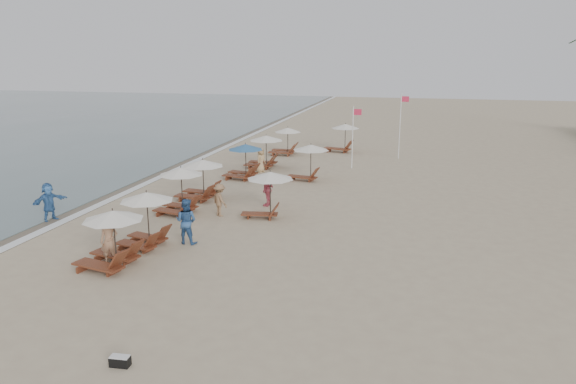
% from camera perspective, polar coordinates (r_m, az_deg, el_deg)
% --- Properties ---
extents(ground, '(160.00, 160.00, 0.00)m').
position_cam_1_polar(ground, '(21.43, 0.05, -6.38)').
color(ground, tan).
rests_on(ground, ground).
extents(wet_sand_band, '(3.20, 140.00, 0.01)m').
position_cam_1_polar(wet_sand_band, '(35.02, -16.01, 1.29)').
color(wet_sand_band, '#6B5E4C').
rests_on(wet_sand_band, ground).
extents(foam_line, '(0.50, 140.00, 0.02)m').
position_cam_1_polar(foam_line, '(34.39, -14.13, 1.20)').
color(foam_line, white).
rests_on(foam_line, ground).
extents(lounger_station_0, '(2.60, 2.22, 2.18)m').
position_cam_1_polar(lounger_station_0, '(20.69, -18.41, -4.81)').
color(lounger_station_0, brown).
rests_on(lounger_station_0, ground).
extents(lounger_station_1, '(2.42, 2.13, 2.30)m').
position_cam_1_polar(lounger_station_1, '(22.40, -15.02, -2.74)').
color(lounger_station_1, brown).
rests_on(lounger_station_1, ground).
extents(lounger_station_2, '(2.48, 2.15, 2.31)m').
position_cam_1_polar(lounger_station_2, '(26.72, -11.56, 0.16)').
color(lounger_station_2, brown).
rests_on(lounger_station_2, ground).
extents(lounger_station_3, '(2.61, 2.24, 2.17)m').
position_cam_1_polar(lounger_station_3, '(29.26, -9.38, 1.30)').
color(lounger_station_3, brown).
rests_on(lounger_station_3, ground).
extents(lounger_station_4, '(2.56, 2.20, 2.19)m').
position_cam_1_polar(lounger_station_4, '(33.84, -4.85, 3.25)').
color(lounger_station_4, brown).
rests_on(lounger_station_4, ground).
extents(lounger_station_5, '(2.63, 2.32, 2.22)m').
position_cam_1_polar(lounger_station_5, '(37.14, -2.66, 4.32)').
color(lounger_station_5, brown).
rests_on(lounger_station_5, ground).
extents(lounger_station_6, '(2.50, 2.06, 2.11)m').
position_cam_1_polar(lounger_station_6, '(41.90, -0.36, 5.31)').
color(lounger_station_6, brown).
rests_on(lounger_station_6, ground).
extents(inland_station_0, '(2.52, 2.24, 2.22)m').
position_cam_1_polar(inland_station_0, '(25.46, -2.28, 0.51)').
color(inland_station_0, brown).
rests_on(inland_station_0, ground).
extents(inland_station_1, '(2.66, 2.24, 2.22)m').
position_cam_1_polar(inland_station_1, '(33.15, 2.05, 3.61)').
color(inland_station_1, brown).
rests_on(inland_station_1, ground).
extents(inland_station_2, '(2.89, 2.24, 2.22)m').
position_cam_1_polar(inland_station_2, '(43.23, 5.67, 5.90)').
color(inland_station_2, brown).
rests_on(inland_station_2, ground).
extents(beachgoer_near, '(0.77, 0.65, 1.78)m').
position_cam_1_polar(beachgoer_near, '(21.04, -18.38, -4.97)').
color(beachgoer_near, tan).
rests_on(beachgoer_near, ground).
extents(beachgoer_mid_a, '(0.98, 0.79, 1.90)m').
position_cam_1_polar(beachgoer_mid_a, '(22.51, -10.71, -3.05)').
color(beachgoer_mid_a, '#2E558B').
rests_on(beachgoer_mid_a, ground).
extents(beachgoer_mid_b, '(1.18, 1.10, 1.59)m').
position_cam_1_polar(beachgoer_mid_b, '(26.10, -7.22, -0.84)').
color(beachgoer_mid_b, '#8A6746').
rests_on(beachgoer_mid_b, ground).
extents(beachgoer_far_a, '(0.58, 1.08, 1.74)m').
position_cam_1_polar(beachgoer_far_a, '(27.61, -2.14, 0.28)').
color(beachgoer_far_a, '#C44E61').
rests_on(beachgoer_far_a, ground).
extents(beachgoer_far_b, '(0.73, 0.91, 1.63)m').
position_cam_1_polar(beachgoer_far_b, '(35.65, -2.89, 3.40)').
color(beachgoer_far_b, tan).
rests_on(beachgoer_far_b, ground).
extents(waterline_walker, '(1.16, 1.75, 1.80)m').
position_cam_1_polar(waterline_walker, '(27.57, -23.97, -0.94)').
color(waterline_walker, '#3565A1').
rests_on(waterline_walker, ground).
extents(duffel_bag, '(0.52, 0.29, 0.28)m').
position_cam_1_polar(duffel_bag, '(14.75, -17.34, -16.69)').
color(duffel_bag, black).
rests_on(duffel_bag, ground).
extents(flag_pole_near, '(0.60, 0.08, 4.24)m').
position_cam_1_polar(flag_pole_near, '(36.82, 6.91, 6.10)').
color(flag_pole_near, silver).
rests_on(flag_pole_near, ground).
extents(flag_pole_far, '(0.60, 0.08, 4.82)m').
position_cam_1_polar(flag_pole_far, '(40.87, 11.81, 7.14)').
color(flag_pole_far, silver).
rests_on(flag_pole_far, ground).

